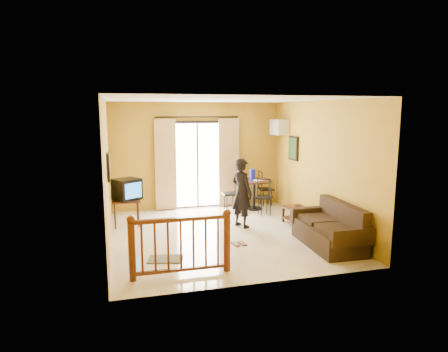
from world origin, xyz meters
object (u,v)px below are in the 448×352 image
object	(u,v)px
coffee_table	(298,214)
sofa	(331,230)
standing_person	(242,193)
television	(127,189)
dining_table	(254,186)

from	to	relation	value
coffee_table	sofa	distance (m)	1.41
coffee_table	standing_person	xyz separation A→B (m)	(-1.26, 0.28, 0.51)
coffee_table	standing_person	bearing A→B (deg)	167.30
coffee_table	sofa	xyz separation A→B (m)	(0.00, -1.41, 0.05)
coffee_table	standing_person	world-z (taller)	standing_person
coffee_table	television	bearing A→B (deg)	164.54
sofa	standing_person	size ratio (longest dim) A/B	1.14
dining_table	standing_person	distance (m)	1.68
television	coffee_table	xyz separation A→B (m)	(3.72, -1.03, -0.58)
coffee_table	dining_table	bearing A→B (deg)	104.56
coffee_table	sofa	world-z (taller)	sofa
standing_person	sofa	bearing A→B (deg)	-170.23
sofa	standing_person	world-z (taller)	standing_person
dining_table	sofa	size ratio (longest dim) A/B	0.53
sofa	standing_person	distance (m)	2.16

